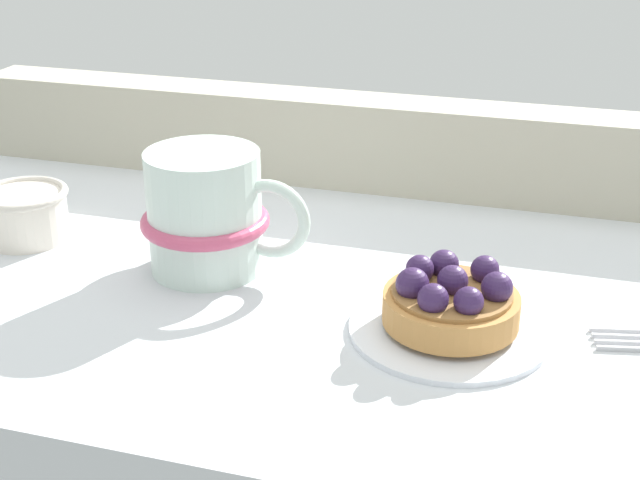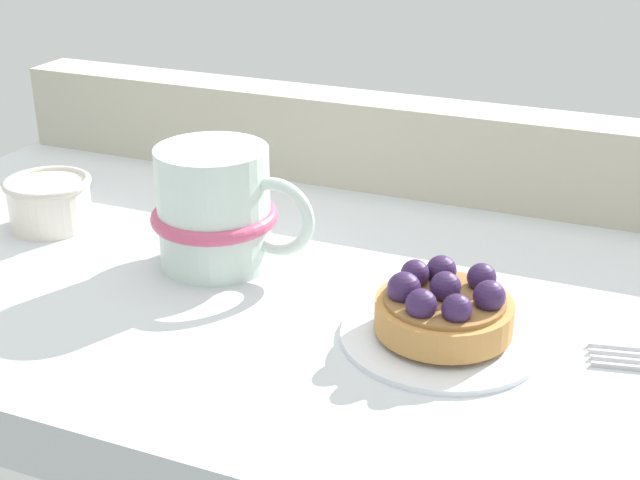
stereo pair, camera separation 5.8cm
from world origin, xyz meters
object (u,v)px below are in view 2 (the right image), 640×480
Objects in this scene: raspberry_tart at (443,307)px; coffee_mug at (217,209)px; dessert_plate at (442,334)px; sugar_bowl at (51,200)px.

coffee_mug is (-17.88, 4.27, 2.00)cm from raspberry_tart.
dessert_plate is at bearing 8.09° from raspberry_tart.
raspberry_tart is 0.69× the size of coffee_mug.
dessert_plate is 1.02× the size of coffee_mug.
raspberry_tart is at bearing -13.44° from coffee_mug.
raspberry_tart is 33.89cm from sugar_bowl.
coffee_mug is at bearing 166.61° from dessert_plate.
dessert_plate is 18.83cm from coffee_mug.
sugar_bowl is (-33.51, 5.31, 1.78)cm from dessert_plate.
dessert_plate is 1.49× the size of raspberry_tart.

